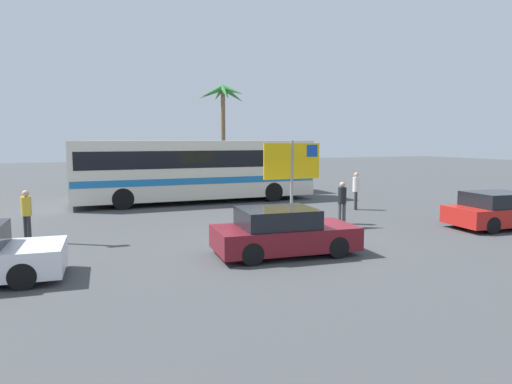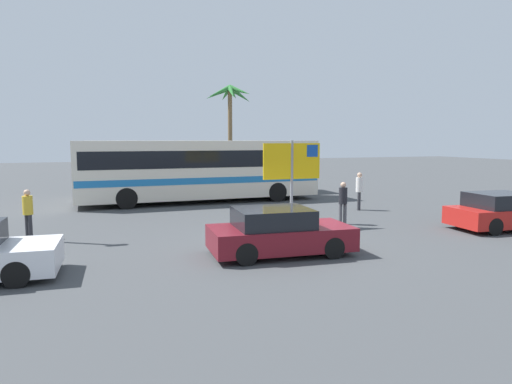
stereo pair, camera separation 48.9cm
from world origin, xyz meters
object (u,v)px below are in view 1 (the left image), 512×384
object	(u,v)px
car_maroon	(283,232)
pedestrian_crossing_lot	(356,188)
car_red	(500,211)
pedestrian_by_bus	(26,211)
pedestrian_near_sign	(342,199)
bus_front_coach	(196,168)
bus_rear_coach	(192,165)
ferry_sign	(293,165)

from	to	relation	value
car_maroon	pedestrian_crossing_lot	size ratio (longest dim) A/B	2.36
car_red	pedestrian_by_bus	world-z (taller)	pedestrian_by_bus
pedestrian_near_sign	bus_front_coach	bearing A→B (deg)	-144.96
pedestrian_near_sign	pedestrian_crossing_lot	xyz separation A→B (m)	(2.58, 2.86, 0.07)
car_red	pedestrian_crossing_lot	size ratio (longest dim) A/B	2.33
bus_front_coach	car_maroon	size ratio (longest dim) A/B	3.01
bus_front_coach	pedestrian_near_sign	bearing A→B (deg)	-65.89
bus_front_coach	pedestrian_by_bus	size ratio (longest dim) A/B	7.67
bus_rear_coach	bus_front_coach	bearing A→B (deg)	-100.79
car_red	pedestrian_crossing_lot	bearing A→B (deg)	116.92
car_maroon	ferry_sign	bearing A→B (deg)	63.80
pedestrian_near_sign	pedestrian_crossing_lot	world-z (taller)	pedestrian_crossing_lot
car_red	pedestrian_crossing_lot	distance (m)	6.21
car_red	pedestrian_by_bus	xyz separation A→B (m)	(-15.93, 4.34, 0.30)
bus_front_coach	ferry_sign	distance (m)	8.19
car_red	car_maroon	bearing A→B (deg)	-171.59
ferry_sign	car_maroon	xyz separation A→B (m)	(-2.07, -3.50, -1.69)
ferry_sign	pedestrian_by_bus	distance (m)	9.13
bus_front_coach	car_maroon	distance (m)	11.60
bus_rear_coach	pedestrian_by_bus	bearing A→B (deg)	-129.25
bus_front_coach	bus_rear_coach	world-z (taller)	same
car_maroon	pedestrian_by_bus	size ratio (longest dim) A/B	2.55
ferry_sign	car_red	world-z (taller)	ferry_sign
bus_rear_coach	pedestrian_by_bus	size ratio (longest dim) A/B	7.67
pedestrian_by_bus	pedestrian_near_sign	world-z (taller)	pedestrian_near_sign
bus_front_coach	car_red	distance (m)	13.92
bus_front_coach	pedestrian_by_bus	distance (m)	9.95
bus_front_coach	pedestrian_near_sign	xyz separation A→B (m)	(3.61, -8.06, -0.83)
pedestrian_crossing_lot	car_red	bearing A→B (deg)	150.80
bus_rear_coach	pedestrian_by_bus	xyz separation A→B (m)	(-8.01, -9.80, -0.85)
pedestrian_by_bus	ferry_sign	bearing A→B (deg)	134.02
ferry_sign	pedestrian_by_bus	bearing A→B (deg)	172.67
car_maroon	pedestrian_crossing_lot	world-z (taller)	pedestrian_crossing_lot
bus_front_coach	car_maroon	xyz separation A→B (m)	(-0.56, -11.53, -1.15)
car_maroon	pedestrian_near_sign	distance (m)	5.43
bus_rear_coach	car_maroon	size ratio (longest dim) A/B	3.01
car_maroon	pedestrian_near_sign	world-z (taller)	pedestrian_near_sign
car_red	pedestrian_by_bus	bearing A→B (deg)	169.46
bus_front_coach	car_red	world-z (taller)	bus_front_coach
pedestrian_crossing_lot	bus_rear_coach	bearing A→B (deg)	-17.83
car_maroon	pedestrian_near_sign	size ratio (longest dim) A/B	2.52
bus_front_coach	car_red	xyz separation A→B (m)	(8.53, -10.94, -1.15)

